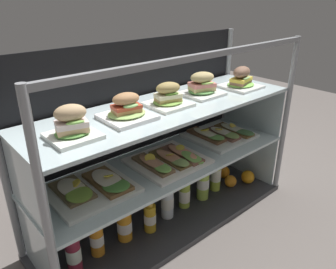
# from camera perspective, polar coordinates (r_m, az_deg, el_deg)

# --- Properties ---
(ground_plane) EXTENTS (6.00, 6.00, 0.02)m
(ground_plane) POSITION_cam_1_polar(r_m,az_deg,el_deg) (1.83, 0.00, -14.67)
(ground_plane) COLOR #605854
(ground_plane) RESTS_ON ground
(case_base_deck) EXTENTS (1.40, 0.46, 0.03)m
(case_base_deck) POSITION_cam_1_polar(r_m,az_deg,el_deg) (1.81, 0.00, -14.04)
(case_base_deck) COLOR #313135
(case_base_deck) RESTS_ON ground
(case_frame) EXTENTS (1.40, 0.46, 0.91)m
(case_frame) POSITION_cam_1_polar(r_m,az_deg,el_deg) (1.67, -3.34, 1.38)
(case_frame) COLOR gray
(case_frame) RESTS_ON ground
(riser_lower_tier) EXTENTS (1.34, 0.40, 0.31)m
(riser_lower_tier) POSITION_cam_1_polar(r_m,az_deg,el_deg) (1.72, 0.00, -9.57)
(riser_lower_tier) COLOR silver
(riser_lower_tier) RESTS_ON case_base_deck
(shelf_lower_glass) EXTENTS (1.36, 0.41, 0.01)m
(shelf_lower_glass) POSITION_cam_1_polar(r_m,az_deg,el_deg) (1.63, 0.00, -4.84)
(shelf_lower_glass) COLOR silver
(shelf_lower_glass) RESTS_ON riser_lower_tier
(riser_upper_tier) EXTENTS (1.34, 0.40, 0.27)m
(riser_upper_tier) POSITION_cam_1_polar(r_m,az_deg,el_deg) (1.57, 0.00, -0.24)
(riser_upper_tier) COLOR silver
(riser_upper_tier) RESTS_ON shelf_lower_glass
(shelf_upper_glass) EXTENTS (1.36, 0.41, 0.01)m
(shelf_upper_glass) POSITION_cam_1_polar(r_m,az_deg,el_deg) (1.51, 0.00, 4.72)
(shelf_upper_glass) COLOR silver
(shelf_upper_glass) RESTS_ON riser_upper_tier
(plated_roll_sandwich_far_right) EXTENTS (0.17, 0.17, 0.13)m
(plated_roll_sandwich_far_right) POSITION_cam_1_polar(r_m,az_deg,el_deg) (1.21, -16.27, 1.48)
(plated_roll_sandwich_far_right) COLOR white
(plated_roll_sandwich_far_right) RESTS_ON shelf_upper_glass
(plated_roll_sandwich_left_of_center) EXTENTS (0.20, 0.20, 0.11)m
(plated_roll_sandwich_left_of_center) POSITION_cam_1_polar(r_m,az_deg,el_deg) (1.35, -7.15, 4.14)
(plated_roll_sandwich_left_of_center) COLOR white
(plated_roll_sandwich_left_of_center) RESTS_ON shelf_upper_glass
(plated_roll_sandwich_mid_right) EXTENTS (0.18, 0.18, 0.11)m
(plated_roll_sandwich_mid_right) POSITION_cam_1_polar(r_m,az_deg,el_deg) (1.50, -0.04, 6.46)
(plated_roll_sandwich_mid_right) COLOR white
(plated_roll_sandwich_mid_right) RESTS_ON shelf_upper_glass
(plated_roll_sandwich_near_left_corner) EXTENTS (0.18, 0.18, 0.12)m
(plated_roll_sandwich_near_left_corner) POSITION_cam_1_polar(r_m,az_deg,el_deg) (1.66, 5.88, 8.27)
(plated_roll_sandwich_near_left_corner) COLOR white
(plated_roll_sandwich_near_left_corner) RESTS_ON shelf_upper_glass
(plated_roll_sandwich_mid_left) EXTENTS (0.19, 0.19, 0.12)m
(plated_roll_sandwich_mid_left) POSITION_cam_1_polar(r_m,az_deg,el_deg) (1.83, 12.51, 9.19)
(plated_roll_sandwich_mid_left) COLOR white
(plated_roll_sandwich_mid_left) RESTS_ON shelf_upper_glass
(open_sandwich_tray_far_right) EXTENTS (0.34, 0.31, 0.06)m
(open_sandwich_tray_far_right) POSITION_cam_1_polar(r_m,az_deg,el_deg) (1.43, -13.03, -8.88)
(open_sandwich_tray_far_right) COLOR white
(open_sandwich_tray_far_right) RESTS_ON shelf_lower_glass
(open_sandwich_tray_center) EXTENTS (0.34, 0.31, 0.06)m
(open_sandwich_tray_center) POSITION_cam_1_polar(r_m,az_deg,el_deg) (1.60, 0.25, -4.38)
(open_sandwich_tray_center) COLOR white
(open_sandwich_tray_center) RESTS_ON shelf_lower_glass
(open_sandwich_tray_mid_left) EXTENTS (0.34, 0.32, 0.06)m
(open_sandwich_tray_mid_left) POSITION_cam_1_polar(r_m,az_deg,el_deg) (1.90, 9.13, 0.06)
(open_sandwich_tray_mid_left) COLOR white
(open_sandwich_tray_mid_left) RESTS_ON shelf_lower_glass
(juice_bottle_near_post) EXTENTS (0.06, 0.06, 0.25)m
(juice_bottle_near_post) POSITION_cam_1_polar(r_m,az_deg,el_deg) (1.51, -16.04, -18.82)
(juice_bottle_near_post) COLOR maroon
(juice_bottle_near_post) RESTS_ON case_base_deck
(juice_bottle_front_right_end) EXTENTS (0.06, 0.06, 0.20)m
(juice_bottle_front_right_end) POSITION_cam_1_polar(r_m,az_deg,el_deg) (1.57, -12.22, -17.19)
(juice_bottle_front_right_end) COLOR orange
(juice_bottle_front_right_end) RESTS_ON case_base_deck
(juice_bottle_back_right) EXTENTS (0.07, 0.07, 0.24)m
(juice_bottle_back_right) POSITION_cam_1_polar(r_m,az_deg,el_deg) (1.62, -7.66, -14.67)
(juice_bottle_back_right) COLOR orange
(juice_bottle_back_right) RESTS_ON case_base_deck
(juice_bottle_front_second) EXTENTS (0.06, 0.06, 0.20)m
(juice_bottle_front_second) POSITION_cam_1_polar(r_m,az_deg,el_deg) (1.66, -3.14, -13.93)
(juice_bottle_front_second) COLOR gold
(juice_bottle_front_second) RESTS_ON case_base_deck
(juice_bottle_front_left_end) EXTENTS (0.07, 0.07, 0.25)m
(juice_bottle_front_left_end) POSITION_cam_1_polar(r_m,az_deg,el_deg) (1.74, -0.12, -11.26)
(juice_bottle_front_left_end) COLOR white
(juice_bottle_front_left_end) RESTS_ON case_base_deck
(juice_bottle_front_middle) EXTENTS (0.06, 0.06, 0.24)m
(juice_bottle_front_middle) POSITION_cam_1_polar(r_m,az_deg,el_deg) (1.82, 2.76, -9.77)
(juice_bottle_front_middle) COLOR #AEC943
(juice_bottle_front_middle) RESTS_ON case_base_deck
(juice_bottle_front_fourth) EXTENTS (0.07, 0.07, 0.24)m
(juice_bottle_front_fourth) POSITION_cam_1_polar(r_m,az_deg,el_deg) (1.89, 6.06, -8.22)
(juice_bottle_front_fourth) COLOR #AFD24F
(juice_bottle_front_fourth) RESTS_ON case_base_deck
(juice_bottle_back_left) EXTENTS (0.06, 0.06, 0.24)m
(juice_bottle_back_left) POSITION_cam_1_polar(r_m,az_deg,el_deg) (1.97, 8.25, -6.79)
(juice_bottle_back_left) COLOR #BDD643
(juice_bottle_back_left) RESTS_ON case_base_deck
(orange_fruit_beside_bottles) EXTENTS (0.08, 0.08, 0.08)m
(orange_fruit_beside_bottles) POSITION_cam_1_polar(r_m,az_deg,el_deg) (2.13, 9.57, -6.39)
(orange_fruit_beside_bottles) COLOR orange
(orange_fruit_beside_bottles) RESTS_ON case_base_deck
(orange_fruit_near_left_post) EXTENTS (0.08, 0.08, 0.08)m
(orange_fruit_near_left_post) POSITION_cam_1_polar(r_m,az_deg,el_deg) (2.10, 13.61, -7.12)
(orange_fruit_near_left_post) COLOR orange
(orange_fruit_near_left_post) RESTS_ON case_base_deck
(orange_fruit_rolled_forward) EXTENTS (0.07, 0.07, 0.07)m
(orange_fruit_rolled_forward) POSITION_cam_1_polar(r_m,az_deg,el_deg) (2.04, 10.74, -7.92)
(orange_fruit_rolled_forward) COLOR orange
(orange_fruit_rolled_forward) RESTS_ON case_base_deck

